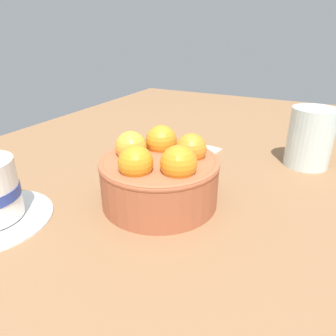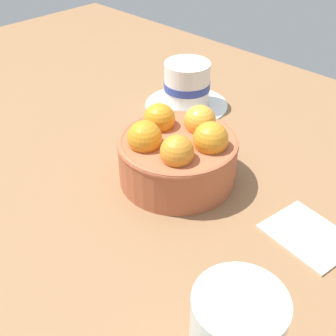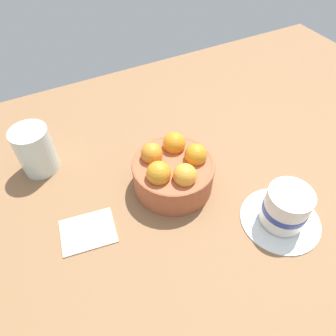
{
  "view_description": "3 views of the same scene",
  "coord_description": "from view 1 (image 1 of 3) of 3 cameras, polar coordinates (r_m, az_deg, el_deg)",
  "views": [
    {
      "loc": [
        -32.7,
        -17.73,
        22.25
      ],
      "look_at": [
        1.57,
        -0.52,
        4.64
      ],
      "focal_mm": 32.43,
      "sensor_mm": 36.0,
      "label": 1
    },
    {
      "loc": [
        33.45,
        -35.86,
        37.4
      ],
      "look_at": [
        0.77,
        -2.61,
        3.53
      ],
      "focal_mm": 46.85,
      "sensor_mm": 36.0,
      "label": 2
    },
    {
      "loc": [
        19.83,
        36.0,
        50.51
      ],
      "look_at": [
        1.04,
        -0.25,
        5.35
      ],
      "focal_mm": 33.58,
      "sensor_mm": 36.0,
      "label": 3
    }
  ],
  "objects": [
    {
      "name": "folded_napkin",
      "position": [
        0.6,
        4.77,
        3.06
      ],
      "size": [
        10.82,
        9.13,
        0.6
      ],
      "primitive_type": "cube",
      "rotation": [
        0.0,
        0.0,
        -0.15
      ],
      "color": "beige",
      "rests_on": "ground_plane"
    },
    {
      "name": "terracotta_bowl",
      "position": [
        0.41,
        -1.62,
        -1.07
      ],
      "size": [
        16.24,
        16.24,
        9.79
      ],
      "color": "#AD5938",
      "rests_on": "ground_plane"
    },
    {
      "name": "ground_plane",
      "position": [
        0.45,
        -1.52,
        -8.77
      ],
      "size": [
        156.33,
        92.41,
        4.6
      ],
      "primitive_type": "cube",
      "color": "brown"
    },
    {
      "name": "water_glass",
      "position": [
        0.58,
        25.16,
        5.2
      ],
      "size": [
        7.54,
        7.54,
        10.3
      ],
      "primitive_type": "cylinder",
      "color": "silver",
      "rests_on": "ground_plane"
    }
  ]
}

